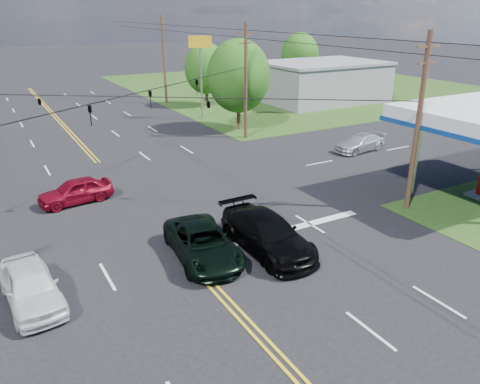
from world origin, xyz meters
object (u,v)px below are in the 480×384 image
tree_right_b (206,69)px  pickup_white (31,286)px  pole_right_far (164,58)px  pickup_dkgreen (203,243)px  tree_far_r (300,55)px  retail_ne (321,83)px  tree_right_a (239,76)px  suv_black (267,234)px  pole_se (418,122)px  pole_ne (246,80)px

tree_right_b → pickup_white: size_ratio=1.58×
pole_right_far → tree_right_b: 5.40m
tree_right_b → pickup_dkgreen: tree_right_b is taller
tree_far_r → pickup_dkgreen: size_ratio=1.43×
retail_ne → tree_right_a: size_ratio=1.71×
pole_right_far → pickup_dkgreen: bearing=-108.7°
suv_black → pickup_white: bearing=174.9°
pickup_dkgreen → pole_se: bearing=4.2°
retail_ne → pole_right_far: (-17.00, 8.00, 2.97)m
pole_se → pickup_white: pole_se is taller
pole_ne → tree_far_r: (21.00, 21.00, -0.37)m
pole_ne → tree_right_b: pole_ne is taller
suv_black → retail_ne: bearing=47.3°
pole_se → tree_right_a: (1.00, 21.00, -0.05)m
tree_right_b → pickup_white: (-22.92, -32.50, -3.45)m
suv_black → pole_ne: bearing=62.1°
pole_se → tree_far_r: (21.00, 39.00, -0.37)m
tree_right_a → retail_ne: bearing=26.6°
retail_ne → pole_se: (-17.00, -29.00, 2.72)m
retail_ne → pickup_dkgreen: (-29.33, -28.50, -1.46)m
tree_right_b → pickup_dkgreen: size_ratio=1.33×
tree_far_r → pole_ne: bearing=-135.0°
suv_black → pickup_dkgreen: bearing=164.1°
retail_ne → pole_ne: pole_ne is taller
tree_right_b → tree_far_r: 18.50m
pole_se → tree_right_b: size_ratio=1.34×
tree_right_b → retail_ne: bearing=-16.5°
tree_right_b → pole_ne: bearing=-103.1°
pickup_dkgreen → pickup_white: 7.09m
pole_right_far → pickup_white: pole_right_far is taller
retail_ne → pole_right_far: bearing=154.8°
retail_ne → pickup_dkgreen: retail_ne is taller
tree_far_r → pickup_white: bearing=-136.4°
pole_se → pole_right_far: size_ratio=0.95×
tree_right_b → suv_black: size_ratio=1.22×
tree_right_a → pickup_dkgreen: (-13.33, -20.50, -4.13)m
pole_right_far → tree_right_a: bearing=-86.4°
tree_far_r → tree_right_a: bearing=-138.0°
tree_right_b → pole_se: bearing=-96.1°
tree_right_a → tree_right_b: 12.27m
suv_black → tree_far_r: bearing=51.6°
tree_right_a → suv_black: bearing=-116.2°
retail_ne → pole_right_far: pole_right_far is taller
tree_far_r → pole_right_far: bearing=-174.6°
tree_right_a → tree_right_b: (2.50, 12.00, -0.65)m
tree_right_a → pickup_white: (-20.42, -20.50, -4.10)m
tree_right_b → pole_right_far: bearing=131.2°
pole_ne → tree_right_b: bearing=76.9°
tree_far_r → pole_se: bearing=-118.3°
pickup_white → pole_ne: bearing=37.1°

